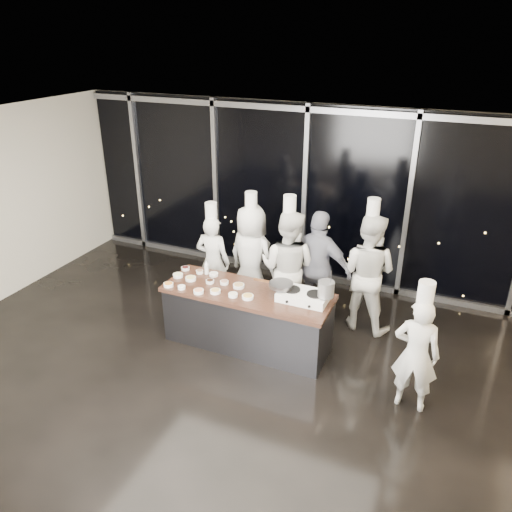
{
  "coord_description": "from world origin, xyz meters",
  "views": [
    {
      "loc": [
        2.62,
        -4.8,
        4.35
      ],
      "look_at": [
        0.01,
        1.2,
        1.33
      ],
      "focal_mm": 35.0,
      "sensor_mm": 36.0,
      "label": 1
    }
  ],
  "objects": [
    {
      "name": "ground",
      "position": [
        0.0,
        0.0,
        0.0
      ],
      "size": [
        9.0,
        9.0,
        0.0
      ],
      "primitive_type": "plane",
      "color": "black",
      "rests_on": "ground"
    },
    {
      "name": "room_shell",
      "position": [
        0.18,
        0.0,
        2.25
      ],
      "size": [
        9.02,
        7.02,
        3.21
      ],
      "color": "beige",
      "rests_on": "ground"
    },
    {
      "name": "window_wall",
      "position": [
        0.0,
        3.43,
        1.6
      ],
      "size": [
        8.9,
        0.11,
        3.2
      ],
      "color": "black",
      "rests_on": "ground"
    },
    {
      "name": "demo_counter",
      "position": [
        0.0,
        0.9,
        0.45
      ],
      "size": [
        2.46,
        0.86,
        0.9
      ],
      "color": "#333337",
      "rests_on": "ground"
    },
    {
      "name": "stove",
      "position": [
        0.81,
        0.98,
        0.96
      ],
      "size": [
        0.69,
        0.44,
        0.14
      ],
      "rotation": [
        0.0,
        0.0,
        -0.0
      ],
      "color": "white",
      "rests_on": "demo_counter"
    },
    {
      "name": "frying_pan",
      "position": [
        0.47,
        0.98,
        1.07
      ],
      "size": [
        0.59,
        0.34,
        0.06
      ],
      "rotation": [
        0.0,
        0.0,
        -0.0
      ],
      "color": "slate",
      "rests_on": "stove"
    },
    {
      "name": "stock_pot",
      "position": [
        1.13,
        0.97,
        1.15
      ],
      "size": [
        0.22,
        0.22,
        0.22
      ],
      "primitive_type": "cylinder",
      "rotation": [
        0.0,
        0.0,
        -0.0
      ],
      "color": "#A6A6A8",
      "rests_on": "stove"
    },
    {
      "name": "prep_bowls",
      "position": [
        -0.62,
        0.84,
        0.93
      ],
      "size": [
        1.41,
        0.7,
        0.05
      ],
      "color": "white",
      "rests_on": "demo_counter"
    },
    {
      "name": "squeeze_bottle",
      "position": [
        -0.8,
        1.15,
        1.01
      ],
      "size": [
        0.06,
        0.06,
        0.23
      ],
      "color": "white",
      "rests_on": "demo_counter"
    },
    {
      "name": "chef_far_left",
      "position": [
        -1.01,
        1.74,
        0.83
      ],
      "size": [
        0.61,
        0.42,
        1.84
      ],
      "rotation": [
        0.0,
        0.0,
        3.2
      ],
      "color": "silver",
      "rests_on": "ground"
    },
    {
      "name": "chef_left",
      "position": [
        -0.41,
        1.96,
        0.91
      ],
      "size": [
        0.99,
        0.77,
        2.03
      ],
      "rotation": [
        0.0,
        0.0,
        2.9
      ],
      "color": "silver",
      "rests_on": "ground"
    },
    {
      "name": "chef_center",
      "position": [
        0.3,
        1.76,
        0.95
      ],
      "size": [
        0.95,
        0.76,
        2.12
      ],
      "rotation": [
        0.0,
        0.0,
        3.1
      ],
      "color": "silver",
      "rests_on": "ground"
    },
    {
      "name": "guest",
      "position": [
        0.73,
        1.97,
        0.93
      ],
      "size": [
        1.15,
        0.63,
        1.86
      ],
      "rotation": [
        0.0,
        0.0,
        2.97
      ],
      "color": "black",
      "rests_on": "ground"
    },
    {
      "name": "chef_right",
      "position": [
        1.46,
        2.1,
        0.95
      ],
      "size": [
        1.03,
        0.86,
        2.12
      ],
      "rotation": [
        0.0,
        0.0,
        2.98
      ],
      "color": "silver",
      "rests_on": "ground"
    },
    {
      "name": "chef_side",
      "position": [
        2.41,
        0.5,
        0.79
      ],
      "size": [
        0.56,
        0.37,
        1.75
      ],
      "rotation": [
        0.0,
        0.0,
        3.13
      ],
      "color": "silver",
      "rests_on": "ground"
    }
  ]
}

